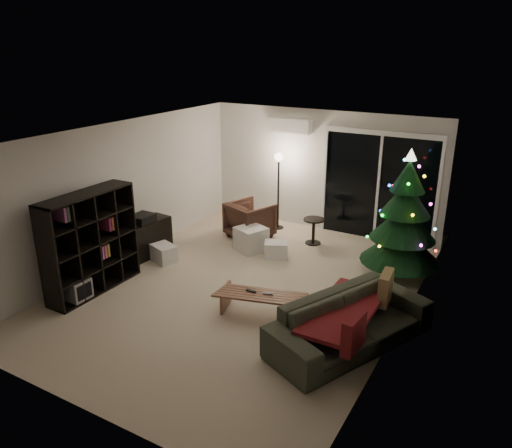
{
  "coord_description": "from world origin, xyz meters",
  "views": [
    {
      "loc": [
        3.78,
        -6.15,
        3.79
      ],
      "look_at": [
        0.1,
        0.3,
        1.05
      ],
      "focal_mm": 35.0,
      "sensor_mm": 36.0,
      "label": 1
    }
  ],
  "objects_px": {
    "coffee_table": "(260,306)",
    "christmas_tree": "(405,214)",
    "media_cabinet": "(144,239)",
    "bookshelf": "(81,240)",
    "sofa": "(351,322)",
    "armchair": "(250,220)"
  },
  "relations": [
    {
      "from": "media_cabinet",
      "to": "armchair",
      "type": "height_order",
      "value": "armchair"
    },
    {
      "from": "sofa",
      "to": "coffee_table",
      "type": "bearing_deg",
      "value": 114.74
    },
    {
      "from": "bookshelf",
      "to": "christmas_tree",
      "type": "bearing_deg",
      "value": 53.52
    },
    {
      "from": "armchair",
      "to": "coffee_table",
      "type": "height_order",
      "value": "armchair"
    },
    {
      "from": "bookshelf",
      "to": "sofa",
      "type": "distance_m",
      "value": 4.36
    },
    {
      "from": "media_cabinet",
      "to": "christmas_tree",
      "type": "height_order",
      "value": "christmas_tree"
    },
    {
      "from": "sofa",
      "to": "coffee_table",
      "type": "relative_size",
      "value": 1.85
    },
    {
      "from": "bookshelf",
      "to": "christmas_tree",
      "type": "height_order",
      "value": "christmas_tree"
    },
    {
      "from": "sofa",
      "to": "media_cabinet",
      "type": "bearing_deg",
      "value": 103.08
    },
    {
      "from": "bookshelf",
      "to": "sofa",
      "type": "xyz_separation_m",
      "value": [
        4.3,
        0.54,
        -0.48
      ]
    },
    {
      "from": "media_cabinet",
      "to": "christmas_tree",
      "type": "relative_size",
      "value": 0.5
    },
    {
      "from": "sofa",
      "to": "bookshelf",
      "type": "bearing_deg",
      "value": 121.66
    },
    {
      "from": "coffee_table",
      "to": "christmas_tree",
      "type": "height_order",
      "value": "christmas_tree"
    },
    {
      "from": "christmas_tree",
      "to": "armchair",
      "type": "bearing_deg",
      "value": 175.89
    },
    {
      "from": "media_cabinet",
      "to": "christmas_tree",
      "type": "bearing_deg",
      "value": 24.91
    },
    {
      "from": "media_cabinet",
      "to": "coffee_table",
      "type": "xyz_separation_m",
      "value": [
        2.95,
        -0.87,
        -0.14
      ]
    },
    {
      "from": "armchair",
      "to": "sofa",
      "type": "height_order",
      "value": "armchair"
    },
    {
      "from": "armchair",
      "to": "sofa",
      "type": "relative_size",
      "value": 0.35
    },
    {
      "from": "media_cabinet",
      "to": "coffee_table",
      "type": "distance_m",
      "value": 3.08
    },
    {
      "from": "armchair",
      "to": "bookshelf",
      "type": "bearing_deg",
      "value": 89.35
    },
    {
      "from": "bookshelf",
      "to": "sofa",
      "type": "bearing_deg",
      "value": 25.92
    },
    {
      "from": "armchair",
      "to": "christmas_tree",
      "type": "distance_m",
      "value": 3.19
    }
  ]
}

